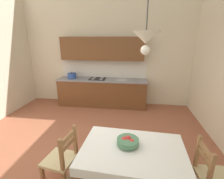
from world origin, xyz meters
name	(u,v)px	position (x,y,z in m)	size (l,w,h in m)	color
ground_plane	(84,155)	(0.00, 0.00, -0.05)	(6.00, 6.10, 0.10)	#99563D
wall_back	(107,41)	(0.00, 2.81, 2.08)	(6.00, 0.12, 4.17)	beige
kitchen_cabinetry	(102,80)	(-0.11, 2.48, 0.86)	(2.87, 0.63, 2.20)	brown
dining_table	(132,157)	(0.93, -0.73, 0.62)	(1.42, 1.01, 0.75)	brown
dining_chair_tv_side	(62,159)	(-0.10, -0.70, 0.44)	(0.48, 0.48, 0.93)	#D1BC89
dining_chair_window_side	(212,177)	(1.95, -0.75, 0.44)	(0.44, 0.44, 0.93)	#D1BC89
fruit_bowl	(128,141)	(0.86, -0.66, 0.81)	(0.30, 0.30, 0.12)	#4C7F5B
pendant_lamp	(146,38)	(1.03, -0.63, 2.15)	(0.32, 0.32, 0.80)	black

